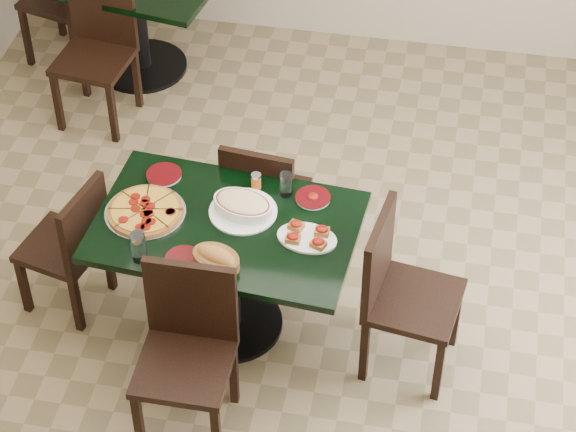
% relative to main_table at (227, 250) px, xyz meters
% --- Properties ---
extents(floor, '(5.50, 5.50, 0.00)m').
position_rel_main_table_xyz_m(floor, '(0.38, 0.09, -0.57)').
color(floor, olive).
rests_on(floor, ground).
extents(main_table, '(1.35, 0.93, 0.75)m').
position_rel_main_table_xyz_m(main_table, '(0.00, 0.00, 0.00)').
color(main_table, black).
rests_on(main_table, floor).
extents(back_table, '(1.25, 1.00, 0.75)m').
position_rel_main_table_xyz_m(back_table, '(-1.12, 2.18, -0.04)').
color(back_table, black).
rests_on(back_table, floor).
extents(chair_far, '(0.44, 0.44, 0.86)m').
position_rel_main_table_xyz_m(chair_far, '(0.08, 0.52, -0.09)').
color(chair_far, black).
rests_on(chair_far, floor).
extents(chair_near, '(0.44, 0.44, 0.94)m').
position_rel_main_table_xyz_m(chair_near, '(-0.06, -0.59, -0.04)').
color(chair_near, black).
rests_on(chair_near, floor).
extents(chair_right, '(0.50, 0.50, 0.95)m').
position_rel_main_table_xyz_m(chair_right, '(0.88, -0.06, -0.04)').
color(chair_right, black).
rests_on(chair_right, floor).
extents(chair_left, '(0.47, 0.47, 0.84)m').
position_rel_main_table_xyz_m(chair_left, '(-0.84, 0.01, -0.10)').
color(chair_left, black).
rests_on(chair_left, floor).
extents(back_chair_near, '(0.49, 0.49, 0.95)m').
position_rel_main_table_xyz_m(back_chair_near, '(-1.22, 1.69, -0.04)').
color(back_chair_near, black).
rests_on(back_chair_near, floor).
extents(pepperoni_pizza, '(0.41, 0.41, 0.04)m').
position_rel_main_table_xyz_m(pepperoni_pizza, '(-0.41, 0.00, 0.20)').
color(pepperoni_pizza, '#B4B4BB').
rests_on(pepperoni_pizza, main_table).
extents(lasagna_casserole, '(0.35, 0.34, 0.09)m').
position_rel_main_table_xyz_m(lasagna_casserole, '(0.06, 0.10, 0.23)').
color(lasagna_casserole, white).
rests_on(lasagna_casserole, main_table).
extents(bread_basket, '(0.29, 0.24, 0.10)m').
position_rel_main_table_xyz_m(bread_basket, '(0.02, -0.28, 0.22)').
color(bread_basket, brown).
rests_on(bread_basket, main_table).
extents(bruschetta_platter, '(0.33, 0.25, 0.05)m').
position_rel_main_table_xyz_m(bruschetta_platter, '(0.41, -0.03, 0.21)').
color(bruschetta_platter, white).
rests_on(bruschetta_platter, main_table).
extents(side_plate_near, '(0.18, 0.18, 0.02)m').
position_rel_main_table_xyz_m(side_plate_near, '(-0.15, -0.28, 0.19)').
color(side_plate_near, white).
rests_on(side_plate_near, main_table).
extents(side_plate_far_r, '(0.18, 0.18, 0.03)m').
position_rel_main_table_xyz_m(side_plate_far_r, '(0.39, 0.26, 0.19)').
color(side_plate_far_r, white).
rests_on(side_plate_far_r, main_table).
extents(side_plate_far_l, '(0.18, 0.18, 0.02)m').
position_rel_main_table_xyz_m(side_plate_far_l, '(-0.40, 0.29, 0.19)').
color(side_plate_far_l, white).
rests_on(side_plate_far_l, main_table).
extents(napkin_setting, '(0.16, 0.16, 0.01)m').
position_rel_main_table_xyz_m(napkin_setting, '(-0.10, -0.33, 0.18)').
color(napkin_setting, white).
rests_on(napkin_setting, main_table).
extents(water_glass_a, '(0.06, 0.06, 0.13)m').
position_rel_main_table_xyz_m(water_glass_a, '(0.25, 0.27, 0.25)').
color(water_glass_a, silver).
rests_on(water_glass_a, main_table).
extents(water_glass_b, '(0.07, 0.07, 0.16)m').
position_rel_main_table_xyz_m(water_glass_b, '(-0.35, -0.31, 0.26)').
color(water_glass_b, silver).
rests_on(water_glass_b, main_table).
extents(pepper_shaker, '(0.05, 0.05, 0.09)m').
position_rel_main_table_xyz_m(pepper_shaker, '(0.09, 0.29, 0.23)').
color(pepper_shaker, '#D25C16').
rests_on(pepper_shaker, main_table).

